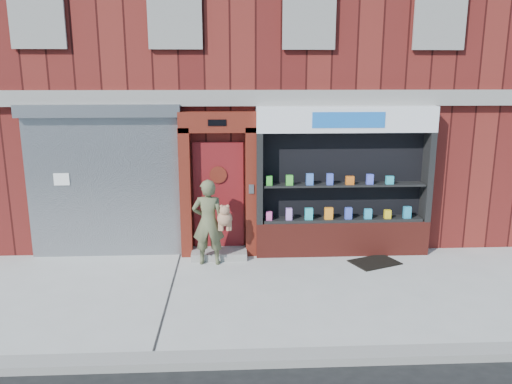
{
  "coord_description": "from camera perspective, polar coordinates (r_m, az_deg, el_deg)",
  "views": [
    {
      "loc": [
        -0.49,
        -7.82,
        3.56
      ],
      "look_at": [
        -0.04,
        1.0,
        1.5
      ],
      "focal_mm": 35.0,
      "sensor_mm": 36.0,
      "label": 1
    }
  ],
  "objects": [
    {
      "name": "curb",
      "position": [
        6.68,
        1.84,
        -18.49
      ],
      "size": [
        60.0,
        0.3,
        0.12
      ],
      "primitive_type": "cube",
      "color": "gray",
      "rests_on": "ground"
    },
    {
      "name": "woman",
      "position": [
        9.58,
        -5.33,
        -3.41
      ],
      "size": [
        0.78,
        0.42,
        1.67
      ],
      "color": "#525638",
      "rests_on": "ground"
    },
    {
      "name": "ground",
      "position": [
        8.61,
        0.65,
        -11.33
      ],
      "size": [
        80.0,
        80.0,
        0.0
      ],
      "primitive_type": "plane",
      "color": "#9E9E99",
      "rests_on": "ground"
    },
    {
      "name": "shutter_bay",
      "position": [
        10.23,
        -17.05,
        2.15
      ],
      "size": [
        3.1,
        0.3,
        3.04
      ],
      "color": "gray",
      "rests_on": "ground"
    },
    {
      "name": "red_door_bay",
      "position": [
        9.91,
        -4.33,
        0.81
      ],
      "size": [
        1.52,
        0.58,
        2.9
      ],
      "color": "#56170E",
      "rests_on": "ground"
    },
    {
      "name": "pharmacy_bay",
      "position": [
        10.13,
        9.94,
        0.42
      ],
      "size": [
        3.5,
        0.41,
        3.0
      ],
      "color": "maroon",
      "rests_on": "ground"
    },
    {
      "name": "doormat",
      "position": [
        10.11,
        13.4,
        -7.82
      ],
      "size": [
        1.05,
        0.91,
        0.02
      ],
      "primitive_type": "cube",
      "rotation": [
        0.0,
        0.0,
        0.39
      ],
      "color": "black",
      "rests_on": "ground"
    },
    {
      "name": "building",
      "position": [
        13.83,
        -0.89,
        14.92
      ],
      "size": [
        12.0,
        8.16,
        8.0
      ],
      "color": "#4F1412",
      "rests_on": "ground"
    }
  ]
}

